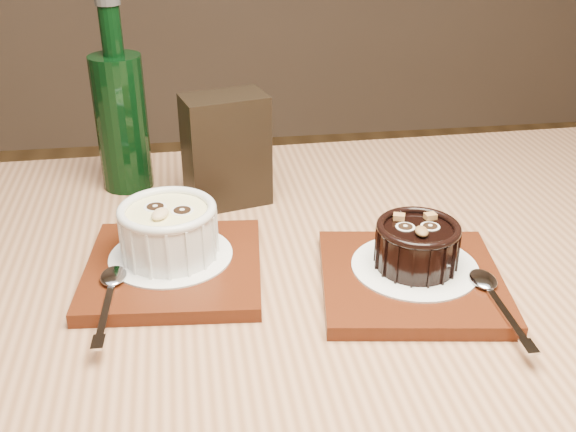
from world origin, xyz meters
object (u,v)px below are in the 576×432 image
at_px(tray_right, 411,280).
at_px(ramekin_dark, 417,243).
at_px(tray_left, 174,268).
at_px(table, 296,362).
at_px(green_bottle, 121,117).
at_px(condiment_stand, 226,150).
at_px(ramekin_white, 168,228).

distance_m(tray_right, ramekin_dark, 0.04).
xyz_separation_m(tray_left, ramekin_dark, (0.25, -0.05, 0.04)).
distance_m(table, green_bottle, 0.39).
bearing_deg(condiment_stand, green_bottle, 152.28).
distance_m(tray_left, green_bottle, 0.26).
relative_size(table, tray_left, 6.76).
bearing_deg(condiment_stand, ramekin_white, -114.40).
relative_size(ramekin_dark, condiment_stand, 0.61).
bearing_deg(tray_right, ramekin_white, 163.73).
distance_m(ramekin_white, green_bottle, 0.24).
xyz_separation_m(tray_left, ramekin_white, (-0.00, 0.01, 0.04)).
xyz_separation_m(table, ramekin_dark, (0.12, 0.00, 0.13)).
bearing_deg(ramekin_white, condiment_stand, 89.85).
bearing_deg(green_bottle, ramekin_white, -75.08).
bearing_deg(tray_left, ramekin_white, 101.77).
height_order(table, green_bottle, green_bottle).
relative_size(ramekin_white, green_bottle, 0.41).
height_order(tray_right, green_bottle, green_bottle).
relative_size(table, condiment_stand, 8.70).
xyz_separation_m(ramekin_white, green_bottle, (-0.06, 0.22, 0.05)).
distance_m(tray_left, ramekin_white, 0.04).
distance_m(ramekin_dark, condiment_stand, 0.28).
distance_m(ramekin_white, tray_right, 0.26).
distance_m(table, tray_left, 0.16).
bearing_deg(table, ramekin_white, 153.42).
distance_m(tray_right, green_bottle, 0.43).
height_order(tray_left, tray_right, same).
bearing_deg(condiment_stand, tray_right, -52.67).
xyz_separation_m(tray_left, green_bottle, (-0.06, 0.23, 0.09)).
height_order(ramekin_white, tray_right, ramekin_white).
bearing_deg(green_bottle, condiment_stand, -27.72).
bearing_deg(ramekin_dark, table, -172.22).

